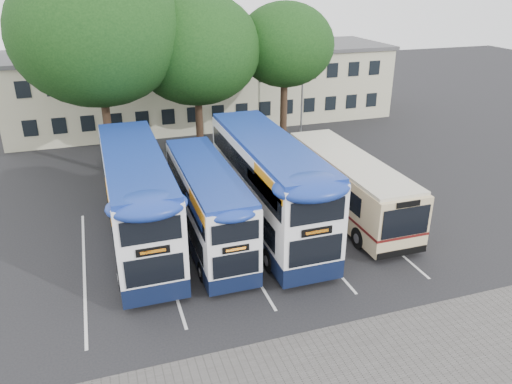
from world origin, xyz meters
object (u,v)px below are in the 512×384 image
Objects in this scene: bus_dd_mid at (208,202)px; tree_mid at (196,49)px; bus_dd_right at (268,181)px; tree_right at (285,45)px; lamp_post at (303,72)px; bus_dd_left at (137,196)px; bus_single at (347,182)px; tree_left at (96,33)px.

tree_mid is at bearing 79.30° from bus_dd_mid.
tree_right is at bearing 65.12° from bus_dd_right.
lamp_post is at bearing 17.13° from tree_mid.
tree_mid reaches higher than tree_right.
lamp_post reaches higher than bus_dd_left.
bus_dd_left is at bearing -136.94° from tree_right.
tree_right is (-2.63, -2.79, 2.44)m from lamp_post.
lamp_post is 14.21m from bus_single.
bus_dd_right is at bearing 8.90° from bus_dd_mid.
lamp_post is 4.54m from tree_right.
bus_dd_left is at bearing -179.95° from bus_single.
tree_right is 15.28m from bus_dd_mid.
bus_dd_left is 6.27m from bus_dd_right.
bus_dd_right is 4.76m from bus_single.
tree_mid is 6.11m from tree_right.
bus_dd_right is at bearing -119.23° from lamp_post.
lamp_post is at bearing 46.72° from tree_right.
bus_dd_right is at bearing -56.57° from tree_left.
tree_right is 0.94× the size of bus_dd_left.
tree_left is 14.05m from bus_dd_right.
tree_right is at bearing 87.31° from bus_single.
bus_dd_right reaches higher than bus_single.
lamp_post reaches higher than bus_dd_right.
bus_dd_right is (6.26, -0.47, 0.08)m from bus_dd_left.
bus_dd_right is (-5.17, -11.15, -4.91)m from tree_right.
tree_mid is at bearing 63.72° from bus_dd_left.
tree_right reaches higher than bus_dd_left.
tree_left reaches higher than bus_dd_left.
bus_dd_mid is 7.89m from bus_single.
bus_dd_mid is 0.83× the size of bus_dd_right.
lamp_post is 0.69× the size of tree_left.
tree_right is at bearing -133.28° from lamp_post.
tree_right reaches higher than bus_dd_mid.
tree_left is at bearing 123.43° from bus_dd_right.
tree_right is (6.11, -0.10, 0.01)m from tree_mid.
tree_right is 16.42m from bus_dd_left.
tree_mid is 1.04× the size of bus_single.
bus_single is (-0.50, -10.67, -5.72)m from tree_right.
tree_mid is 0.98× the size of bus_dd_right.
bus_dd_mid is at bearing -70.98° from tree_left.
tree_left is 1.15× the size of bus_dd_right.
tree_left is at bearing 139.14° from bus_single.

